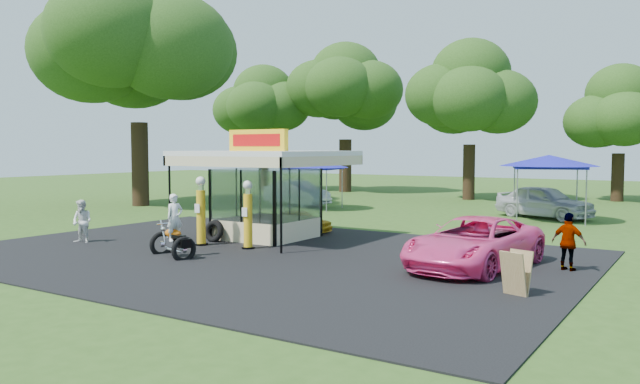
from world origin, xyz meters
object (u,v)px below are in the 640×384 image
(spectator_west, at_px, (82,222))
(spectator_east_b, at_px, (569,242))
(bg_car_c, at_px, (544,202))
(tent_west, at_px, (313,164))
(gas_station_kiosk, at_px, (266,193))
(kiosk_car, at_px, (299,221))
(gas_pump_right, at_px, (248,217))
(tent_east, at_px, (549,161))
(bg_car_a, at_px, (297,193))
(gas_pump_left, at_px, (201,213))
(pink_sedan, at_px, (474,243))
(a_frame_sign, at_px, (516,274))
(motorcycle, at_px, (174,232))

(spectator_west, bearing_deg, spectator_east_b, 2.96)
(bg_car_c, bearing_deg, spectator_west, 165.46)
(spectator_west, relative_size, tent_west, 0.39)
(gas_station_kiosk, bearing_deg, kiosk_car, 90.00)
(gas_pump_right, height_order, tent_east, tent_east)
(bg_car_a, bearing_deg, gas_pump_right, -136.31)
(gas_pump_left, distance_m, kiosk_car, 5.00)
(pink_sedan, distance_m, bg_car_c, 14.78)
(gas_pump_left, distance_m, spectator_east_b, 12.14)
(gas_pump_right, height_order, bg_car_c, gas_pump_right)
(gas_station_kiosk, height_order, a_frame_sign, gas_station_kiosk)
(gas_station_kiosk, distance_m, motorcycle, 4.99)
(tent_west, bearing_deg, pink_sedan, -42.06)
(spectator_west, xyz_separation_m, bg_car_c, (12.30, 17.74, 0.03))
(tent_west, bearing_deg, tent_east, 4.36)
(motorcycle, distance_m, kiosk_car, 7.11)
(spectator_east_b, bearing_deg, gas_pump_left, 23.07)
(gas_pump_left, xyz_separation_m, kiosk_car, (0.88, 4.87, -0.71))
(gas_pump_left, relative_size, tent_east, 0.55)
(a_frame_sign, height_order, spectator_east_b, spectator_east_b)
(gas_station_kiosk, bearing_deg, tent_west, 114.76)
(kiosk_car, distance_m, tent_west, 10.23)
(spectator_west, xyz_separation_m, tent_west, (0.02, 15.37, 1.80))
(gas_pump_right, distance_m, tent_west, 14.61)
(gas_pump_right, xyz_separation_m, bg_car_a, (-8.07, 14.58, -0.39))
(bg_car_c, bearing_deg, spectator_east_b, -144.35)
(motorcycle, height_order, tent_west, tent_west)
(gas_pump_right, bearing_deg, pink_sedan, 6.58)
(gas_pump_right, relative_size, spectator_east_b, 1.43)
(a_frame_sign, relative_size, spectator_west, 0.67)
(spectator_east_b, distance_m, bg_car_c, 14.25)
(a_frame_sign, height_order, tent_west, tent_west)
(gas_station_kiosk, height_order, tent_east, gas_station_kiosk)
(gas_station_kiosk, height_order, motorcycle, gas_station_kiosk)
(gas_pump_left, xyz_separation_m, bg_car_a, (-6.19, 14.89, -0.43))
(gas_pump_left, bearing_deg, motorcycle, -66.93)
(gas_station_kiosk, relative_size, spectator_east_b, 3.23)
(a_frame_sign, bearing_deg, spectator_west, -163.67)
(gas_pump_right, xyz_separation_m, kiosk_car, (-1.01, 4.57, -0.66))
(gas_station_kiosk, relative_size, spectator_west, 3.38)
(gas_station_kiosk, relative_size, bg_car_c, 1.12)
(gas_pump_right, height_order, kiosk_car, gas_pump_right)
(gas_station_kiosk, bearing_deg, spectator_west, -138.13)
(gas_pump_right, bearing_deg, gas_pump_left, -170.87)
(pink_sedan, distance_m, tent_west, 18.52)
(gas_station_kiosk, xyz_separation_m, spectator_east_b, (11.07, -0.51, -0.95))
(gas_pump_right, xyz_separation_m, a_frame_sign, (9.62, -1.92, -0.60))
(gas_pump_left, xyz_separation_m, spectator_west, (-4.15, -1.84, -0.39))
(pink_sedan, relative_size, bg_car_a, 1.16)
(kiosk_car, relative_size, bg_car_a, 0.61)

